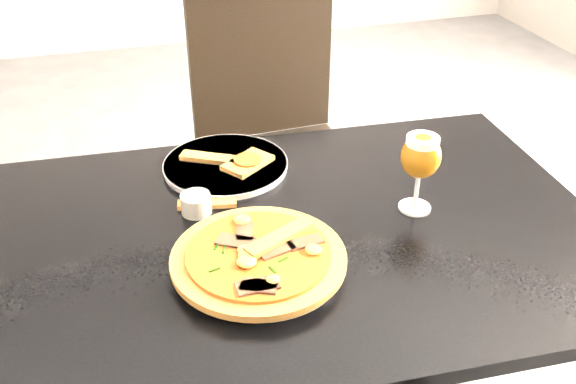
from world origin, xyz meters
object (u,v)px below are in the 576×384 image
object	(u,v)px
pizza	(259,256)
beer_glass	(421,157)
chair_far	(276,146)
dining_table	(296,266)

from	to	relation	value
pizza	beer_glass	size ratio (longest dim) A/B	1.87
chair_far	beer_glass	bearing A→B (deg)	-84.41
dining_table	pizza	distance (m)	0.18
chair_far	pizza	xyz separation A→B (m)	(-0.24, -0.80, 0.23)
dining_table	beer_glass	distance (m)	0.33
dining_table	pizza	size ratio (longest dim) A/B	3.97
chair_far	dining_table	bearing A→B (deg)	-104.91
pizza	beer_glass	bearing A→B (deg)	15.91
pizza	beer_glass	xyz separation A→B (m)	(0.35, 0.10, 0.09)
pizza	beer_glass	distance (m)	0.38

